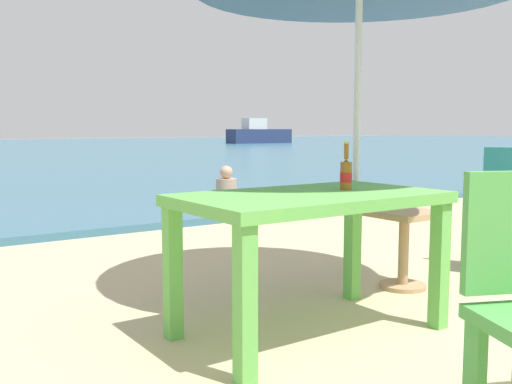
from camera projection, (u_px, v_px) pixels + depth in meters
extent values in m
cube|color=#60B24C|center=(310.00, 199.00, 3.12)|extent=(1.40, 0.80, 0.06)
cube|color=#60B24C|center=(245.00, 305.00, 2.52)|extent=(0.08, 0.08, 0.70)
cube|color=#60B24C|center=(439.00, 266.00, 3.25)|extent=(0.08, 0.08, 0.70)
cube|color=#60B24C|center=(173.00, 273.00, 3.08)|extent=(0.08, 0.08, 0.70)
cube|color=#60B24C|center=(353.00, 245.00, 3.80)|extent=(0.08, 0.08, 0.70)
cylinder|color=brown|center=(346.00, 176.00, 3.27)|extent=(0.06, 0.06, 0.16)
cone|color=brown|center=(346.00, 162.00, 3.26)|extent=(0.06, 0.06, 0.03)
cylinder|color=brown|center=(346.00, 151.00, 3.25)|extent=(0.03, 0.03, 0.09)
cylinder|color=red|center=(346.00, 177.00, 3.27)|extent=(0.07, 0.07, 0.05)
cylinder|color=gold|center=(347.00, 143.00, 3.25)|extent=(0.03, 0.03, 0.01)
cylinder|color=silver|center=(357.00, 120.00, 3.79)|extent=(0.04, 0.04, 2.30)
cube|color=tan|center=(405.00, 213.00, 4.04)|extent=(0.44, 0.44, 0.04)
cylinder|color=tan|center=(404.00, 252.00, 4.07)|extent=(0.07, 0.07, 0.50)
cylinder|color=tan|center=(403.00, 286.00, 4.10)|extent=(0.32, 0.32, 0.03)
cube|color=#237275|center=(484.00, 247.00, 4.45)|extent=(0.06, 0.06, 0.42)
cube|color=#237275|center=(487.00, 240.00, 4.70)|extent=(0.06, 0.06, 0.42)
cube|color=#4C9E47|center=(475.00, 377.00, 2.13)|extent=(0.06, 0.06, 0.42)
cylinder|color=tan|center=(226.00, 185.00, 9.62)|extent=(0.34, 0.34, 0.20)
sphere|color=tan|center=(226.00, 172.00, 9.59)|extent=(0.21, 0.21, 0.21)
cube|color=navy|center=(259.00, 136.00, 39.31)|extent=(4.50, 1.23, 0.92)
cube|color=silver|center=(254.00, 124.00, 38.99)|extent=(1.43, 0.92, 0.72)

